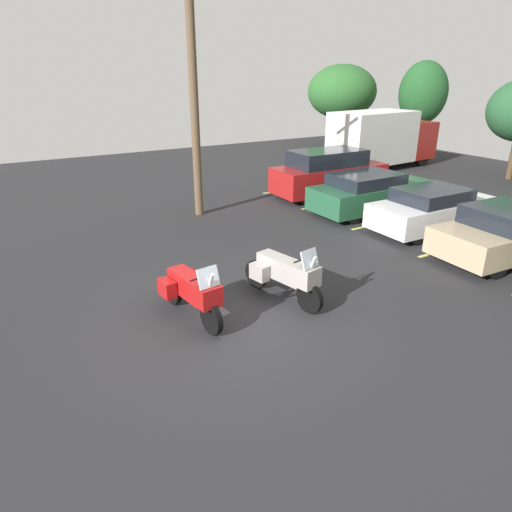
{
  "coord_description": "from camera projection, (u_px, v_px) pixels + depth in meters",
  "views": [
    {
      "loc": [
        7.28,
        -3.94,
        4.87
      ],
      "look_at": [
        -0.69,
        0.82,
        1.08
      ],
      "focal_mm": 32.11,
      "sensor_mm": 36.0,
      "label": 1
    }
  ],
  "objects": [
    {
      "name": "ground",
      "position": [
        239.0,
        325.0,
        9.52
      ],
      "size": [
        44.0,
        44.0,
        0.1
      ],
      "primitive_type": "cube",
      "color": "#262628"
    },
    {
      "name": "motorcycle_touring",
      "position": [
        192.0,
        291.0,
        9.4
      ],
      "size": [
        2.28,
        0.95,
        1.4
      ],
      "color": "black",
      "rests_on": "ground"
    },
    {
      "name": "motorcycle_second",
      "position": [
        285.0,
        273.0,
        10.18
      ],
      "size": [
        2.34,
        1.0,
        1.42
      ],
      "color": "black",
      "rests_on": "ground"
    },
    {
      "name": "parking_stripes",
      "position": [
        472.0,
        242.0,
        13.94
      ],
      "size": [
        16.75,
        4.75,
        0.01
      ],
      "color": "#EAE066",
      "rests_on": "ground"
    },
    {
      "name": "car_red",
      "position": [
        329.0,
        173.0,
        18.83
      ],
      "size": [
        1.95,
        4.83,
        1.87
      ],
      "color": "maroon",
      "rests_on": "ground"
    },
    {
      "name": "car_green",
      "position": [
        371.0,
        192.0,
        16.72
      ],
      "size": [
        1.9,
        4.76,
        1.44
      ],
      "color": "#235638",
      "rests_on": "ground"
    },
    {
      "name": "car_white",
      "position": [
        433.0,
        209.0,
        14.79
      ],
      "size": [
        1.87,
        4.41,
        1.39
      ],
      "color": "white",
      "rests_on": "ground"
    },
    {
      "name": "car_tan",
      "position": [
        508.0,
        233.0,
        12.57
      ],
      "size": [
        2.15,
        4.47,
        1.46
      ],
      "color": "tan",
      "rests_on": "ground"
    },
    {
      "name": "box_truck",
      "position": [
        381.0,
        138.0,
        23.93
      ],
      "size": [
        2.82,
        6.37,
        2.93
      ],
      "color": "#A51E19",
      "rests_on": "ground"
    },
    {
      "name": "utility_pole",
      "position": [
        194.0,
        96.0,
        15.12
      ],
      "size": [
        0.97,
        1.64,
        7.9
      ],
      "color": "brown",
      "rests_on": "ground"
    },
    {
      "name": "tree_right",
      "position": [
        342.0,
        92.0,
        30.6
      ],
      "size": [
        4.57,
        4.57,
        5.25
      ],
      "color": "#4C3823",
      "rests_on": "ground"
    },
    {
      "name": "tree_far_right",
      "position": [
        423.0,
        93.0,
        28.31
      ],
      "size": [
        2.94,
        2.94,
        5.43
      ],
      "color": "#4C3823",
      "rests_on": "ground"
    }
  ]
}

